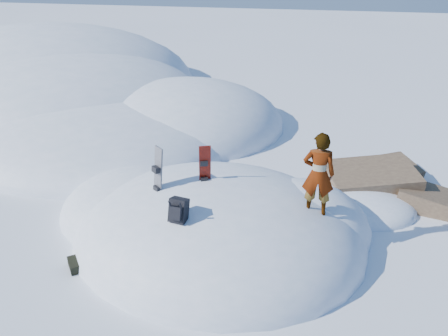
% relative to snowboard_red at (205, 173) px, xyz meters
% --- Properties ---
extents(ground, '(120.00, 120.00, 0.00)m').
position_rel_snowboard_red_xyz_m(ground, '(0.33, -0.09, -1.65)').
color(ground, white).
rests_on(ground, ground).
extents(snow_mound, '(8.00, 6.00, 3.00)m').
position_rel_snowboard_red_xyz_m(snow_mound, '(0.15, 0.15, -1.65)').
color(snow_mound, white).
rests_on(snow_mound, ground).
extents(snow_ridge, '(21.50, 18.50, 6.40)m').
position_rel_snowboard_red_xyz_m(snow_ridge, '(-10.11, 9.75, -1.65)').
color(snow_ridge, white).
rests_on(snow_ridge, ground).
extents(rock_outcrop, '(4.68, 4.41, 1.68)m').
position_rel_snowboard_red_xyz_m(rock_outcrop, '(4.04, 2.92, -1.64)').
color(rock_outcrop, brown).
rests_on(rock_outcrop, ground).
extents(snowboard_red, '(0.31, 0.28, 1.42)m').
position_rel_snowboard_red_xyz_m(snowboard_red, '(0.00, 0.00, 0.00)').
color(snowboard_red, '#B81809').
rests_on(snowboard_red, snow_mound).
extents(snowboard_dark, '(0.36, 0.35, 1.63)m').
position_rel_snowboard_red_xyz_m(snowboard_dark, '(-0.96, -0.49, -0.09)').
color(snowboard_dark, black).
rests_on(snowboard_dark, snow_mound).
extents(backpack, '(0.40, 0.45, 0.58)m').
position_rel_snowboard_red_xyz_m(backpack, '(-0.08, -1.53, -0.14)').
color(backpack, black).
rests_on(backpack, snow_mound).
extents(gear_pile, '(0.94, 0.82, 0.25)m').
position_rel_snowboard_red_xyz_m(gear_pile, '(-2.12, -1.85, -1.53)').
color(gear_pile, black).
rests_on(gear_pile, ground).
extents(person, '(0.70, 0.49, 1.85)m').
position_rel_snowboard_red_xyz_m(person, '(2.54, -0.13, 0.35)').
color(person, slate).
rests_on(person, snow_mound).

